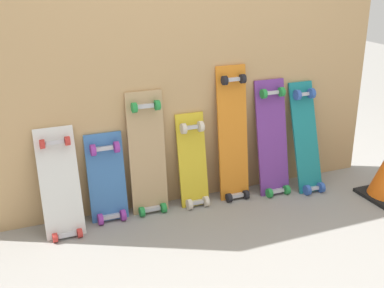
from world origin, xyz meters
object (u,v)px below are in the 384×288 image
(skateboard_white, at_px, (61,189))
(skateboard_natural, at_px, (148,158))
(skateboard_purple, at_px, (273,142))
(skateboard_blue, at_px, (107,182))
(skateboard_orange, at_px, (233,139))
(skateboard_yellow, at_px, (193,165))
(skateboard_teal, at_px, (307,142))

(skateboard_white, distance_m, skateboard_natural, 0.57)
(skateboard_purple, bearing_deg, skateboard_natural, 177.25)
(skateboard_blue, distance_m, skateboard_purple, 1.17)
(skateboard_natural, height_order, skateboard_orange, skateboard_orange)
(skateboard_orange, bearing_deg, skateboard_yellow, -179.15)
(skateboard_blue, distance_m, skateboard_teal, 1.42)
(skateboard_white, height_order, skateboard_orange, skateboard_orange)
(skateboard_white, relative_size, skateboard_yellow, 1.04)
(skateboard_blue, xyz_separation_m, skateboard_natural, (0.27, 0.01, 0.12))
(skateboard_white, relative_size, skateboard_blue, 1.14)
(skateboard_yellow, distance_m, skateboard_teal, 0.85)
(skateboard_blue, height_order, skateboard_yellow, skateboard_yellow)
(skateboard_blue, xyz_separation_m, skateboard_yellow, (0.57, -0.01, 0.03))
(skateboard_orange, xyz_separation_m, skateboard_teal, (0.55, -0.07, -0.08))
(skateboard_blue, relative_size, skateboard_natural, 0.72)
(skateboard_yellow, distance_m, skateboard_purple, 0.59)
(skateboard_blue, bearing_deg, skateboard_teal, -3.03)
(skateboard_orange, bearing_deg, skateboard_blue, 179.43)
(skateboard_white, xyz_separation_m, skateboard_natural, (0.56, 0.06, 0.08))
(skateboard_purple, xyz_separation_m, skateboard_teal, (0.25, -0.04, -0.02))
(skateboard_yellow, xyz_separation_m, skateboard_teal, (0.84, -0.06, 0.07))
(skateboard_white, bearing_deg, skateboard_yellow, 2.65)
(skateboard_teal, bearing_deg, skateboard_blue, 176.97)
(skateboard_orange, height_order, skateboard_teal, skateboard_orange)
(skateboard_natural, relative_size, skateboard_orange, 0.88)
(skateboard_yellow, height_order, skateboard_purple, skateboard_purple)
(skateboard_white, height_order, skateboard_yellow, skateboard_white)
(skateboard_yellow, relative_size, skateboard_purple, 0.79)
(skateboard_white, height_order, skateboard_purple, skateboard_purple)
(skateboard_white, bearing_deg, skateboard_purple, 0.71)
(skateboard_yellow, bearing_deg, skateboard_white, -177.35)
(skateboard_white, distance_m, skateboard_blue, 0.30)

